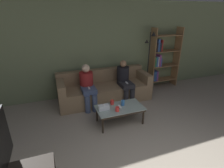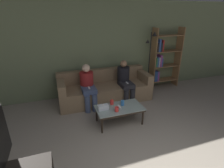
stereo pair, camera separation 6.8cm
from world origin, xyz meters
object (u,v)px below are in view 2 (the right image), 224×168
(seated_person_left_end, at_px, (88,84))
(seated_person_mid_left, at_px, (125,80))
(cup_far_center, at_px, (117,109))
(couch, at_px, (105,89))
(coffee_table, at_px, (119,109))
(cup_near_right, at_px, (122,103))
(standing_lamp, at_px, (150,56))
(bookshelf, at_px, (162,59))
(tissue_box, at_px, (103,107))
(game_remote, at_px, (119,107))
(cup_near_left, at_px, (112,102))

(seated_person_left_end, height_order, seated_person_mid_left, seated_person_mid_left)
(cup_far_center, relative_size, seated_person_left_end, 0.09)
(couch, distance_m, coffee_table, 1.20)
(cup_near_right, xyz_separation_m, standing_lamp, (1.37, 1.28, 0.65))
(bookshelf, height_order, standing_lamp, bookshelf)
(coffee_table, xyz_separation_m, bookshelf, (1.99, 1.49, 0.58))
(cup_near_right, height_order, tissue_box, tissue_box)
(tissue_box, bearing_deg, standing_lamp, 36.01)
(tissue_box, relative_size, seated_person_left_end, 0.20)
(tissue_box, height_order, standing_lamp, standing_lamp)
(tissue_box, height_order, seated_person_left_end, seated_person_left_end)
(couch, bearing_deg, game_remote, -91.34)
(couch, distance_m, game_remote, 1.20)
(bookshelf, bearing_deg, couch, -171.69)
(game_remote, relative_size, bookshelf, 0.08)
(tissue_box, relative_size, bookshelf, 0.12)
(couch, height_order, cup_near_left, couch)
(coffee_table, bearing_deg, cup_near_right, 34.47)
(standing_lamp, height_order, seated_person_mid_left, standing_lamp)
(couch, height_order, bookshelf, bookshelf)
(couch, height_order, cup_far_center, couch)
(bookshelf, relative_size, seated_person_left_end, 1.72)
(tissue_box, xyz_separation_m, seated_person_left_end, (-0.12, 0.97, 0.16))
(couch, xyz_separation_m, cup_near_left, (-0.14, -1.02, 0.13))
(game_remote, xyz_separation_m, seated_person_left_end, (-0.48, 0.99, 0.20))
(bookshelf, bearing_deg, cup_far_center, -142.43)
(tissue_box, distance_m, bookshelf, 2.81)
(seated_person_left_end, bearing_deg, seated_person_mid_left, -0.28)
(cup_far_center, xyz_separation_m, game_remote, (0.11, 0.13, -0.04))
(coffee_table, bearing_deg, cup_far_center, -130.14)
(cup_far_center, distance_m, tissue_box, 0.29)
(cup_far_center, bearing_deg, cup_near_left, 89.65)
(cup_near_right, relative_size, standing_lamp, 0.06)
(tissue_box, xyz_separation_m, game_remote, (0.36, -0.02, -0.04))
(game_remote, distance_m, bookshelf, 2.54)
(game_remote, distance_m, seated_person_left_end, 1.11)
(seated_person_mid_left, bearing_deg, couch, 156.83)
(bookshelf, distance_m, seated_person_mid_left, 1.58)
(cup_near_right, bearing_deg, cup_far_center, -136.28)
(tissue_box, bearing_deg, seated_person_left_end, 97.13)
(seated_person_mid_left, bearing_deg, cup_near_left, -128.71)
(game_remote, bearing_deg, standing_lamp, 42.54)
(cup_near_left, xyz_separation_m, seated_person_mid_left, (0.64, 0.80, 0.16))
(seated_person_left_end, bearing_deg, tissue_box, -82.87)
(cup_far_center, relative_size, tissue_box, 0.44)
(cup_near_right, relative_size, bookshelf, 0.06)
(couch, height_order, cup_near_right, couch)
(tissue_box, xyz_separation_m, bookshelf, (2.35, 1.46, 0.49))
(cup_near_right, height_order, game_remote, cup_near_right)
(seated_person_left_end, distance_m, seated_person_mid_left, 1.01)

